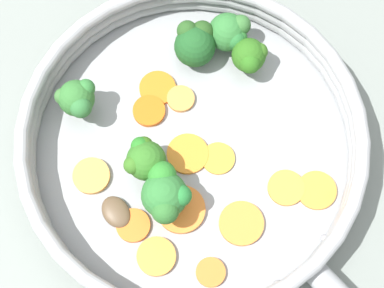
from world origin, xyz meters
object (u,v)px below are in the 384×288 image
at_px(carrot_slice_8, 134,226).
at_px(broccoli_floret_0, 230,33).
at_px(carrot_slice_11, 317,190).
at_px(broccoli_floret_2, 166,195).
at_px(carrot_slice_2, 158,88).
at_px(carrot_slice_9, 91,176).
at_px(carrot_slice_0, 185,152).
at_px(carrot_slice_3, 149,111).
at_px(carrot_slice_6, 181,99).
at_px(carrot_slice_12, 286,188).
at_px(skillet, 192,151).
at_px(carrot_slice_5, 156,256).
at_px(broccoli_floret_3, 250,57).
at_px(carrot_slice_7, 181,209).
at_px(broccoli_floret_4, 195,43).
at_px(carrot_slice_4, 241,223).
at_px(mushroom_piece_0, 116,212).
at_px(carrot_slice_1, 211,272).
at_px(broccoli_floret_1, 77,99).
at_px(carrot_slice_10, 218,158).
at_px(broccoli_floret_5, 145,159).

distance_m(carrot_slice_8, broccoli_floret_0, 0.22).
relative_size(carrot_slice_11, broccoli_floret_2, 0.72).
height_order(carrot_slice_2, carrot_slice_9, carrot_slice_9).
height_order(carrot_slice_0, carrot_slice_3, carrot_slice_3).
distance_m(carrot_slice_6, carrot_slice_12, 0.14).
bearing_deg(carrot_slice_2, skillet, -25.39).
xyz_separation_m(carrot_slice_5, broccoli_floret_3, (-0.04, 0.21, 0.02)).
distance_m(carrot_slice_7, broccoli_floret_4, 0.17).
relative_size(broccoli_floret_0, broccoli_floret_3, 1.00).
bearing_deg(carrot_slice_9, carrot_slice_0, 51.27).
height_order(carrot_slice_4, broccoli_floret_3, broccoli_floret_3).
bearing_deg(broccoli_floret_2, mushroom_piece_0, -132.50).
bearing_deg(skillet, broccoli_floret_0, 107.29).
height_order(carrot_slice_5, carrot_slice_8, same).
distance_m(carrot_slice_2, carrot_slice_12, 0.17).
relative_size(skillet, broccoli_floret_3, 7.50).
xyz_separation_m(carrot_slice_4, carrot_slice_6, (-0.12, 0.07, 0.00)).
height_order(carrot_slice_0, broccoli_floret_2, broccoli_floret_2).
distance_m(carrot_slice_6, broccoli_floret_4, 0.06).
bearing_deg(broccoli_floret_0, broccoli_floret_4, -125.34).
xyz_separation_m(carrot_slice_5, carrot_slice_12, (0.06, 0.13, -0.00)).
xyz_separation_m(carrot_slice_1, mushroom_piece_0, (-0.11, -0.01, 0.00)).
height_order(skillet, broccoli_floret_1, broccoli_floret_1).
xyz_separation_m(carrot_slice_0, carrot_slice_8, (0.00, -0.09, 0.00)).
distance_m(carrot_slice_10, broccoli_floret_5, 0.08).
bearing_deg(carrot_slice_5, broccoli_floret_5, 132.95).
distance_m(carrot_slice_5, carrot_slice_9, 0.10).
bearing_deg(carrot_slice_2, carrot_slice_4, -23.66).
bearing_deg(carrot_slice_9, carrot_slice_3, 86.83).
bearing_deg(carrot_slice_12, broccoli_floret_2, -137.02).
xyz_separation_m(carrot_slice_0, broccoli_floret_2, (0.02, -0.05, 0.03)).
relative_size(carrot_slice_6, carrot_slice_7, 0.60).
bearing_deg(broccoli_floret_0, carrot_slice_5, -72.15).
distance_m(carrot_slice_2, carrot_slice_8, 0.15).
relative_size(carrot_slice_0, broccoli_floret_1, 0.86).
bearing_deg(carrot_slice_1, carrot_slice_2, 141.66).
relative_size(carrot_slice_1, broccoli_floret_1, 0.58).
bearing_deg(broccoli_floret_0, skillet, -72.71).
relative_size(carrot_slice_5, broccoli_floret_1, 0.76).
height_order(skillet, broccoli_floret_3, broccoli_floret_3).
height_order(carrot_slice_5, carrot_slice_10, carrot_slice_5).
height_order(broccoli_floret_2, broccoli_floret_5, broccoli_floret_2).
height_order(carrot_slice_6, carrot_slice_9, same).
bearing_deg(carrot_slice_6, carrot_slice_5, -62.03).
bearing_deg(carrot_slice_8, carrot_slice_12, 50.26).
relative_size(carrot_slice_7, broccoli_floret_4, 0.99).
relative_size(carrot_slice_12, broccoli_floret_2, 0.67).
bearing_deg(broccoli_floret_0, carrot_slice_8, -80.03).
relative_size(skillet, broccoli_floret_0, 7.47).
relative_size(carrot_slice_9, broccoli_floret_1, 0.75).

